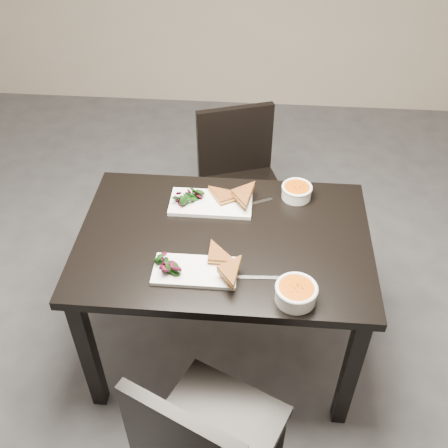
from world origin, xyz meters
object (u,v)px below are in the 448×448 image
chair_near (203,442)px  plate_near (195,271)px  plate_far (211,203)px  soup_bowl_far (297,191)px  table (224,254)px  soup_bowl_near (296,292)px  chair_far (240,177)px

chair_near → plate_near: (-0.08, 0.53, 0.27)m
plate_far → soup_bowl_far: size_ratio=2.63×
soup_bowl_far → table: bearing=-136.4°
soup_bowl_far → plate_near: bearing=-128.6°
table → soup_bowl_near: bearing=-47.5°
chair_far → soup_bowl_far: 0.64m
table → chair_far: 0.79m
table → plate_near: 0.25m
soup_bowl_near → soup_bowl_far: size_ratio=1.14×
chair_far → table: bearing=-110.5°
soup_bowl_near → plate_far: bearing=125.1°
plate_far → table: bearing=-69.7°
table → soup_bowl_far: 0.43m
soup_bowl_near → plate_far: (-0.36, 0.51, -0.03)m
soup_bowl_near → plate_far: soup_bowl_near is taller
table → soup_bowl_near: soup_bowl_near is taller
chair_far → soup_bowl_near: chair_far is taller
chair_far → plate_far: size_ratio=2.38×
chair_far → soup_bowl_near: 1.16m
soup_bowl_near → plate_near: bearing=164.8°
chair_far → soup_bowl_far: bearing=-79.3°
table → chair_far: size_ratio=1.41×
chair_near → chair_far: same height
soup_bowl_near → plate_far: 0.62m
soup_bowl_near → soup_bowl_far: 0.60m
chair_near → plate_near: 0.60m
chair_far → plate_far: bearing=-118.3°
plate_near → plate_far: (0.02, 0.41, 0.00)m
chair_near → chair_far: bearing=113.3°
table → chair_far: chair_far is taller
chair_far → plate_far: (-0.10, -0.57, 0.27)m
table → chair_near: (-0.01, -0.74, -0.17)m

